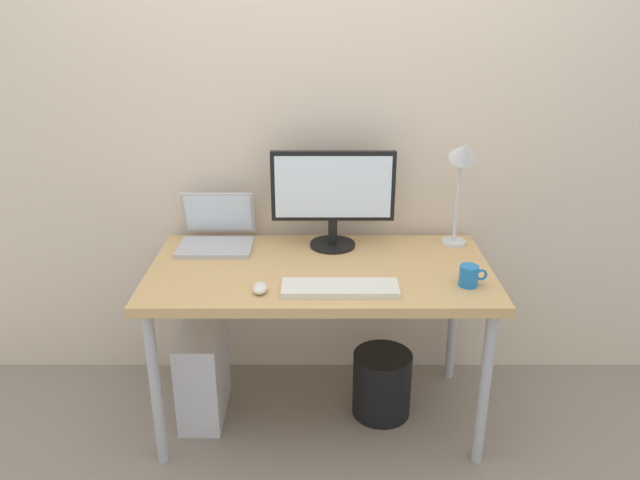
# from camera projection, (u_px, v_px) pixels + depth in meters

# --- Properties ---
(ground_plane) EXTENTS (6.00, 6.00, 0.00)m
(ground_plane) POSITION_uv_depth(u_px,v_px,m) (320.00, 414.00, 2.81)
(ground_plane) COLOR gray
(back_wall) EXTENTS (4.40, 0.04, 2.60)m
(back_wall) POSITION_uv_depth(u_px,v_px,m) (320.00, 109.00, 2.72)
(back_wall) COLOR beige
(back_wall) RESTS_ON ground_plane
(desk) EXTENTS (1.40, 0.72, 0.73)m
(desk) POSITION_uv_depth(u_px,v_px,m) (320.00, 281.00, 2.56)
(desk) COLOR tan
(desk) RESTS_ON ground_plane
(monitor) EXTENTS (0.53, 0.20, 0.43)m
(monitor) POSITION_uv_depth(u_px,v_px,m) (333.00, 193.00, 2.66)
(monitor) COLOR black
(monitor) RESTS_ON desk
(laptop) EXTENTS (0.32, 0.28, 0.22)m
(laptop) POSITION_uv_depth(u_px,v_px,m) (217.00, 233.00, 2.75)
(laptop) COLOR #B2B2B7
(laptop) RESTS_ON desk
(desk_lamp) EXTENTS (0.11, 0.16, 0.49)m
(desk_lamp) POSITION_uv_depth(u_px,v_px,m) (461.00, 169.00, 2.62)
(desk_lamp) COLOR silver
(desk_lamp) RESTS_ON desk
(keyboard) EXTENTS (0.44, 0.14, 0.02)m
(keyboard) POSITION_uv_depth(u_px,v_px,m) (340.00, 288.00, 2.33)
(keyboard) COLOR silver
(keyboard) RESTS_ON desk
(mouse) EXTENTS (0.06, 0.09, 0.03)m
(mouse) POSITION_uv_depth(u_px,v_px,m) (260.00, 288.00, 2.32)
(mouse) COLOR silver
(mouse) RESTS_ON desk
(coffee_mug) EXTENTS (0.11, 0.07, 0.08)m
(coffee_mug) POSITION_uv_depth(u_px,v_px,m) (469.00, 276.00, 2.37)
(coffee_mug) COLOR #1E72BF
(coffee_mug) RESTS_ON desk
(computer_tower) EXTENTS (0.18, 0.36, 0.42)m
(computer_tower) POSITION_uv_depth(u_px,v_px,m) (203.00, 373.00, 2.75)
(computer_tower) COLOR silver
(computer_tower) RESTS_ON ground_plane
(wastebasket) EXTENTS (0.26, 0.26, 0.30)m
(wastebasket) POSITION_uv_depth(u_px,v_px,m) (382.00, 384.00, 2.77)
(wastebasket) COLOR black
(wastebasket) RESTS_ON ground_plane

